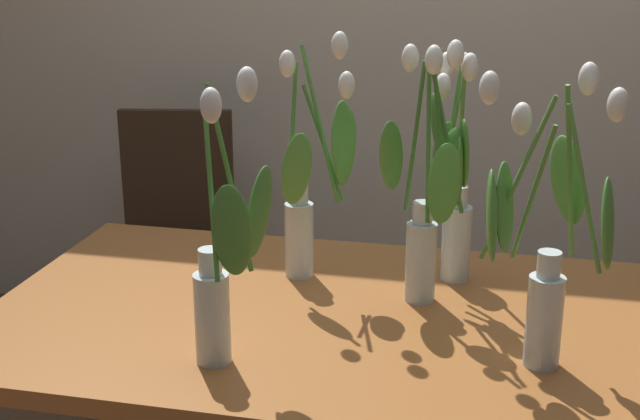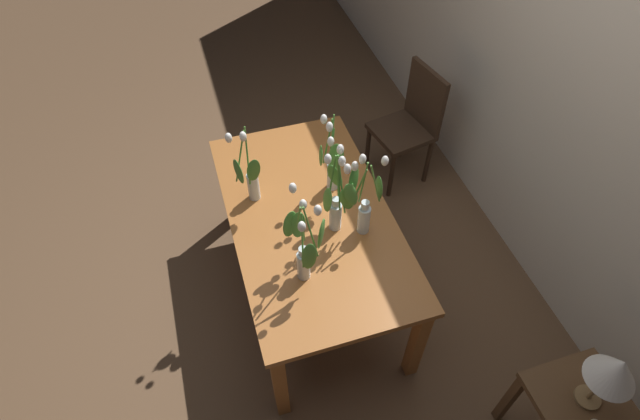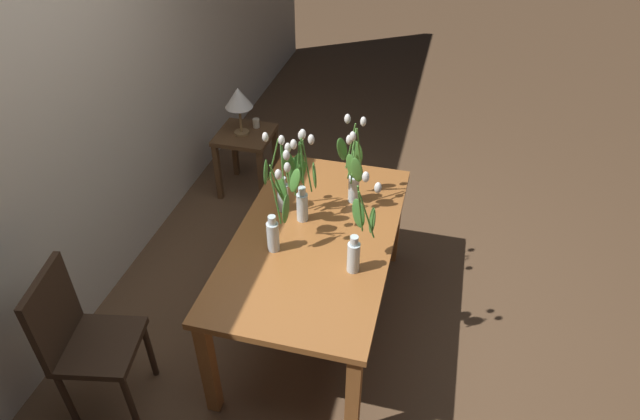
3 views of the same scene
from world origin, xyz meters
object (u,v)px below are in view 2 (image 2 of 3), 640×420
Objects in this scene: tulip_vase_4 at (250,179)px; dining_table at (310,225)px; tulip_vase_3 at (337,201)px; dining_chair at (411,121)px; tulip_vase_2 at (363,203)px; table_lamp at (615,371)px; tulip_vase_1 at (304,247)px; side_table at (575,411)px; tulip_vase_0 at (332,165)px.

dining_table is at bearing 54.43° from tulip_vase_4.
tulip_vase_3 reaches higher than tulip_vase_4.
dining_table is 1.72× the size of dining_chair.
tulip_vase_2 is 0.14m from tulip_vase_3.
table_lamp is (1.52, 1.25, -0.07)m from tulip_vase_4.
side_table is at bearing 48.55° from tulip_vase_1.
dining_chair is 2.17m from side_table.
dining_table is 1.34m from dining_chair.
tulip_vase_2 is at bearing 73.68° from tulip_vase_3.
tulip_vase_0 is 1.66m from table_lamp.
dining_table is 2.77× the size of tulip_vase_3.
tulip_vase_1 is 1.54m from side_table.
side_table is (1.53, 1.23, -0.49)m from tulip_vase_4.
dining_chair is at bearing 129.03° from tulip_vase_0.
table_lamp is at bearing 49.42° from tulip_vase_1.
tulip_vase_2 is at bearing -147.74° from table_lamp.
side_table is (1.19, 0.83, -0.54)m from tulip_vase_3.
tulip_vase_3 reaches higher than tulip_vase_2.
table_lamp is (2.16, -0.07, 0.33)m from dining_chair.
dining_table is 0.42m from tulip_vase_2.
table_lamp is (1.46, 0.79, -0.09)m from tulip_vase_0.
dining_chair is at bearing 142.17° from tulip_vase_2.
tulip_vase_1 is at bearing -46.67° from tulip_vase_3.
tulip_vase_1 is 1.06× the size of tulip_vase_2.
tulip_vase_4 is (-0.06, -0.45, -0.03)m from tulip_vase_0.
tulip_vase_2 is at bearing -37.83° from dining_chair.
tulip_vase_0 is 1.74m from side_table.
tulip_vase_4 is 1.97m from table_lamp.
tulip_vase_4 is 1.44× the size of table_lamp.
tulip_vase_2 reaches higher than dining_chair.
tulip_vase_4 is at bearing -125.57° from dining_table.
tulip_vase_4 is (-0.34, -0.40, -0.05)m from tulip_vase_3.
tulip_vase_2 is at bearing 12.71° from tulip_vase_0.
tulip_vase_2 reaches higher than table_lamp.
tulip_vase_1 is (0.37, -0.14, 0.32)m from dining_table.
side_table is at bearing -2.36° from dining_chair.
tulip_vase_1 is 1.03× the size of side_table.
dining_chair is (-1.21, 1.17, -0.44)m from tulip_vase_1.
tulip_vase_2 is (0.32, 0.07, -0.00)m from tulip_vase_0.
tulip_vase_0 is 1.19m from dining_chair.
tulip_vase_0 is 1.02× the size of tulip_vase_3.
tulip_vase_0 reaches higher than tulip_vase_4.
dining_table is 2.91× the size of side_table.
side_table is at bearing 38.67° from tulip_vase_4.
tulip_vase_2 is 1.36m from dining_chair.
tulip_vase_1 is at bearing -30.98° from tulip_vase_0.
tulip_vase_3 is 1.55m from side_table.
side_table is (2.17, -0.09, -0.09)m from dining_chair.
dining_table is 2.97× the size of tulip_vase_2.
side_table is (1.47, 0.77, -0.52)m from tulip_vase_0.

